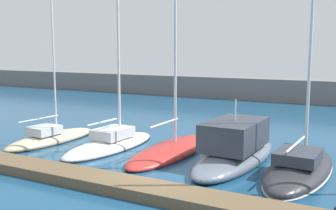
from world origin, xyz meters
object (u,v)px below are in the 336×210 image
sailboat_sand_nearest (51,138)px  sailboat_ivory_second (111,143)px  sailboat_red_third (172,147)px  sailboat_charcoal_fifth (300,167)px  motorboat_slate_fourth (236,149)px

sailboat_sand_nearest → sailboat_ivory_second: 4.35m
sailboat_red_third → sailboat_charcoal_fifth: sailboat_red_third is taller
motorboat_slate_fourth → sailboat_charcoal_fifth: sailboat_charcoal_fifth is taller
motorboat_slate_fourth → sailboat_charcoal_fifth: size_ratio=0.71×
sailboat_charcoal_fifth → sailboat_red_third: bearing=88.5°
sailboat_red_third → motorboat_slate_fourth: size_ratio=2.03×
sailboat_red_third → sailboat_charcoal_fifth: 7.20m
sailboat_ivory_second → sailboat_charcoal_fifth: 10.98m
sailboat_charcoal_fifth → sailboat_sand_nearest: bearing=95.1°
sailboat_red_third → sailboat_sand_nearest: bearing=98.8°
sailboat_charcoal_fifth → sailboat_ivory_second: bearing=93.4°
sailboat_ivory_second → sailboat_charcoal_fifth: bearing=-86.7°
motorboat_slate_fourth → sailboat_sand_nearest: bearing=97.6°
sailboat_sand_nearest → sailboat_charcoal_fifth: (15.30, 0.76, 0.06)m
sailboat_sand_nearest → motorboat_slate_fourth: bearing=-81.8°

